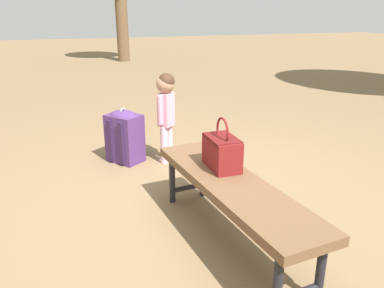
# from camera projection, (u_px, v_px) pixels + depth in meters

# --- Properties ---
(ground_plane) EXTENTS (40.00, 40.00, 0.00)m
(ground_plane) POSITION_uv_depth(u_px,v_px,m) (210.00, 200.00, 3.21)
(ground_plane) COLOR brown
(ground_plane) RESTS_ON ground
(park_bench) EXTENTS (1.63, 0.54, 0.45)m
(park_bench) POSITION_uv_depth(u_px,v_px,m) (232.00, 189.00, 2.52)
(park_bench) COLOR brown
(park_bench) RESTS_ON ground
(handbag) EXTENTS (0.32, 0.19, 0.37)m
(handbag) POSITION_uv_depth(u_px,v_px,m) (222.00, 151.00, 2.67)
(handbag) COLOR maroon
(handbag) RESTS_ON park_bench
(child_standing) EXTENTS (0.19, 0.21, 0.92)m
(child_standing) POSITION_uv_depth(u_px,v_px,m) (166.00, 104.00, 3.83)
(child_standing) COLOR #E5B2C6
(child_standing) RESTS_ON ground
(backpack_large) EXTENTS (0.42, 0.40, 0.57)m
(backpack_large) POSITION_uv_depth(u_px,v_px,m) (125.00, 135.00, 3.96)
(backpack_large) COLOR #4C2D66
(backpack_large) RESTS_ON ground
(backpack_small) EXTENTS (0.19, 0.21, 0.31)m
(backpack_small) POSITION_uv_depth(u_px,v_px,m) (206.00, 164.00, 3.56)
(backpack_small) COLOR black
(backpack_small) RESTS_ON ground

